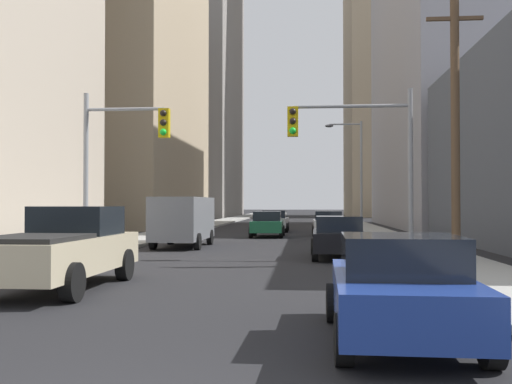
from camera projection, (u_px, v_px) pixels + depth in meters
name	position (u px, v px, depth m)	size (l,w,h in m)	color
sidewalk_left	(209.00, 224.00, 55.01)	(2.94, 160.00, 0.15)	#9E9E99
sidewalk_right	(355.00, 225.00, 53.92)	(2.94, 160.00, 0.15)	#9E9E99
pickup_truck_beige	(63.00, 248.00, 13.72)	(2.20, 5.43, 1.90)	#C6B793
cargo_van_grey	(183.00, 219.00, 26.96)	(2.16, 5.24, 2.26)	slate
sedan_blue	(399.00, 288.00, 8.40)	(1.95, 4.25, 1.52)	navy
sedan_black	(338.00, 237.00, 21.34)	(1.95, 4.23, 1.52)	black
sedan_white	(328.00, 223.00, 36.64)	(1.95, 4.21, 1.52)	white
sedan_green	(267.00, 224.00, 35.16)	(1.95, 4.22, 1.52)	#195938
sedan_silver	(275.00, 221.00, 41.76)	(1.95, 4.25, 1.52)	#B7BABF
traffic_signal_near_left	(121.00, 147.00, 21.50)	(3.18, 0.44, 6.00)	gray
traffic_signal_near_right	(356.00, 144.00, 20.81)	(4.37, 0.44, 6.00)	gray
utility_pole_right	(455.00, 111.00, 19.11)	(2.20, 0.28, 9.36)	brown
street_lamp_right	(355.00, 165.00, 39.62)	(2.48, 0.32, 7.50)	gray
building_left_mid_office	(105.00, 73.00, 54.57)	(15.37, 24.07, 28.07)	tan
building_left_far_tower	(189.00, 52.00, 92.18)	(14.20, 27.25, 51.28)	gray
building_right_mid_block	(499.00, 70.00, 50.13)	(18.31, 27.45, 26.63)	#93939E
building_right_far_highrise	(417.00, 39.00, 94.31)	(22.14, 19.43, 56.41)	tan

